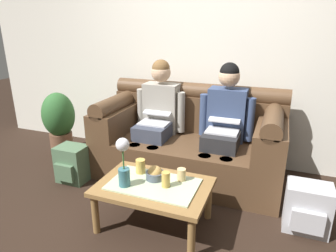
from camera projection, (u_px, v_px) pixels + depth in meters
The scene contains 14 objects.
ground_plane at pixel (144, 240), 2.28m from camera, with size 14.00×14.00×0.00m, color black.
back_wall_patterned at pixel (206, 36), 3.31m from camera, with size 6.00×0.12×2.90m, color silver.
couch at pixel (189, 141), 3.18m from camera, with size 1.92×0.88×0.96m.
person_left at pixel (158, 113), 3.21m from camera, with size 0.56×0.67×1.22m.
person_right at pixel (225, 120), 2.97m from camera, with size 0.56×0.67×1.22m.
coffee_table at pixel (154, 190), 2.35m from camera, with size 0.88×0.60×0.38m.
flower_vase at pixel (123, 162), 2.24m from camera, with size 0.10×0.10×0.39m.
snack_bowl at pixel (155, 174), 2.39m from camera, with size 0.15×0.15×0.12m.
cup_near_left at pixel (141, 166), 2.48m from camera, with size 0.08×0.08×0.12m, color gold.
cup_near_right at pixel (181, 174), 2.37m from camera, with size 0.07×0.07×0.10m, color #DBB77A.
cup_far_center at pixel (166, 179), 2.27m from camera, with size 0.07×0.07×0.12m, color gold.
backpack_left at pixel (72, 164), 3.09m from camera, with size 0.30×0.29×0.38m.
backpack_right at pixel (307, 208), 2.34m from camera, with size 0.34×0.29×0.39m.
potted_plant at pixel (59, 120), 3.72m from camera, with size 0.40×0.40×0.78m.
Camera 1 is at (0.84, -1.68, 1.57)m, focal length 31.68 mm.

